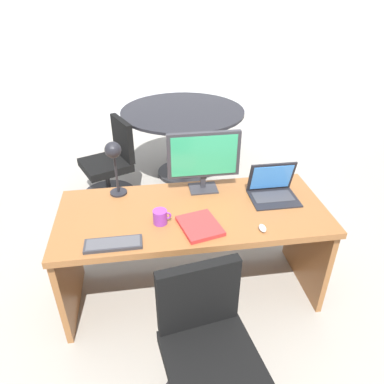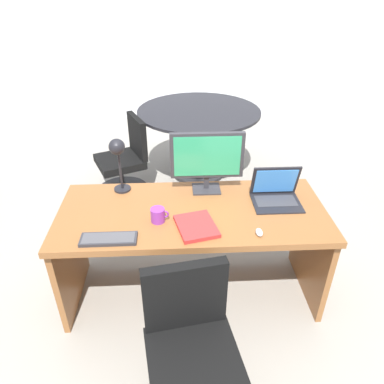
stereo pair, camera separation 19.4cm
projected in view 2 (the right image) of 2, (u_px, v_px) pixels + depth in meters
name	position (u px, v px, depth m)	size (l,w,h in m)	color
ground	(185.00, 190.00, 4.05)	(12.00, 12.00, 0.00)	gray
back_wall	(179.00, 27.00, 5.44)	(10.00, 0.10, 2.80)	silver
desk	(192.00, 230.00, 2.52)	(1.78, 0.76, 0.75)	brown
monitor	(207.00, 158.00, 2.47)	(0.51, 0.16, 0.44)	#2D2D33
laptop	(276.00, 190.00, 2.45)	(0.32, 0.26, 0.25)	black
keyboard	(109.00, 239.00, 2.11)	(0.33, 0.12, 0.02)	#2D2D33
mouse	(259.00, 232.00, 2.15)	(0.04, 0.07, 0.03)	silver
desk_lamp	(118.00, 154.00, 2.43)	(0.12, 0.15, 0.41)	black
book	(196.00, 226.00, 2.21)	(0.28, 0.32, 0.03)	red
coffee_mug	(158.00, 215.00, 2.25)	(0.12, 0.09, 0.09)	purple
office_chair	(192.00, 361.00, 1.87)	(0.56, 0.56, 0.89)	black
meeting_table	(199.00, 126.00, 4.07)	(1.37, 1.37, 0.80)	black
meeting_chair_near	(125.00, 164.00, 3.88)	(0.62, 0.61, 0.84)	black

